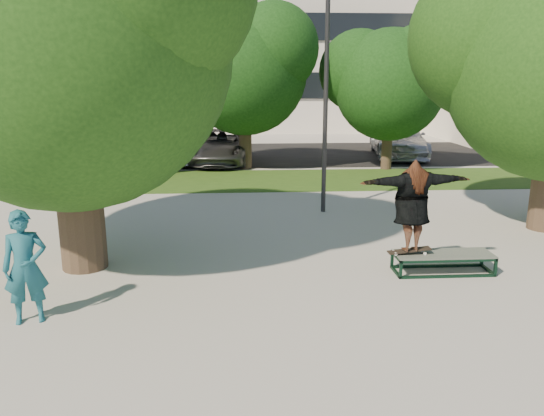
{
  "coord_description": "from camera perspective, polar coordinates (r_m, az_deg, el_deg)",
  "views": [
    {
      "loc": [
        -1.24,
        -8.76,
        3.54
      ],
      "look_at": [
        -0.66,
        0.6,
        1.21
      ],
      "focal_mm": 35.0,
      "sensor_mm": 36.0,
      "label": 1
    }
  ],
  "objects": [
    {
      "name": "ground",
      "position": [
        9.53,
        4.2,
        -7.9
      ],
      "size": [
        120.0,
        120.0,
        0.0
      ],
      "primitive_type": "plane",
      "color": "#A6A299",
      "rests_on": "ground"
    },
    {
      "name": "grass_strip",
      "position": [
        18.73,
        3.38,
        3.06
      ],
      "size": [
        30.0,
        4.0,
        0.02
      ],
      "primitive_type": "cube",
      "color": "#244614",
      "rests_on": "ground"
    },
    {
      "name": "asphalt_strip",
      "position": [
        25.04,
        -0.69,
        5.83
      ],
      "size": [
        40.0,
        8.0,
        0.01
      ],
      "primitive_type": "cube",
      "color": "black",
      "rests_on": "ground"
    },
    {
      "name": "tree_left",
      "position": [
        10.35,
        -21.81,
        17.9
      ],
      "size": [
        6.96,
        5.95,
        7.12
      ],
      "color": "#38281E",
      "rests_on": "ground"
    },
    {
      "name": "bg_tree_left",
      "position": [
        20.54,
        -19.17,
        13.75
      ],
      "size": [
        5.28,
        4.51,
        5.77
      ],
      "color": "#38281E",
      "rests_on": "ground"
    },
    {
      "name": "bg_tree_mid",
      "position": [
        20.84,
        -3.22,
        15.24
      ],
      "size": [
        5.76,
        4.92,
        6.24
      ],
      "color": "#38281E",
      "rests_on": "ground"
    },
    {
      "name": "bg_tree_right",
      "position": [
        21.1,
        12.38,
        13.51
      ],
      "size": [
        5.04,
        4.31,
        5.43
      ],
      "color": "#38281E",
      "rests_on": "ground"
    },
    {
      "name": "lamppost",
      "position": [
        13.94,
        5.81,
        12.29
      ],
      "size": [
        0.25,
        0.15,
        6.11
      ],
      "color": "#2D2D30",
      "rests_on": "ground"
    },
    {
      "name": "office_building",
      "position": [
        40.99,
        -4.89,
        20.15
      ],
      "size": [
        30.0,
        14.12,
        16.0
      ],
      "color": "beige",
      "rests_on": "ground"
    },
    {
      "name": "grind_box",
      "position": [
        10.36,
        17.89,
        -5.61
      ],
      "size": [
        1.8,
        0.6,
        0.38
      ],
      "color": "black",
      "rests_on": "ground"
    },
    {
      "name": "skater_rig",
      "position": [
        9.84,
        14.84,
        0.25
      ],
      "size": [
        2.11,
        0.81,
        1.75
      ],
      "rotation": [
        0.0,
        0.0,
        3.26
      ],
      "color": "white",
      "rests_on": "grind_box"
    },
    {
      "name": "bystander",
      "position": [
        8.53,
        -25.0,
        -5.79
      ],
      "size": [
        0.71,
        0.57,
        1.7
      ],
      "primitive_type": "imported",
      "rotation": [
        0.0,
        0.0,
        0.3
      ],
      "color": "#1B5A69",
      "rests_on": "ground"
    },
    {
      "name": "car_silver_a",
      "position": [
        22.73,
        -10.77,
        6.56
      ],
      "size": [
        2.11,
        4.33,
        1.42
      ],
      "primitive_type": "imported",
      "rotation": [
        0.0,
        0.0,
        0.1
      ],
      "color": "silver",
      "rests_on": "asphalt_strip"
    },
    {
      "name": "car_dark",
      "position": [
        22.74,
        -13.13,
        6.59
      ],
      "size": [
        2.15,
        4.82,
        1.54
      ],
      "primitive_type": "imported",
      "rotation": [
        0.0,
        0.0,
        0.12
      ],
      "color": "black",
      "rests_on": "asphalt_strip"
    },
    {
      "name": "car_grey",
      "position": [
        22.45,
        -5.51,
        6.6
      ],
      "size": [
        2.71,
        5.16,
        1.38
      ],
      "primitive_type": "imported",
      "rotation": [
        0.0,
        0.0,
        -0.09
      ],
      "color": "#56555A",
      "rests_on": "asphalt_strip"
    },
    {
      "name": "car_silver_b",
      "position": [
        25.01,
        13.4,
        7.24
      ],
      "size": [
        2.92,
        5.64,
        1.56
      ],
      "primitive_type": "imported",
      "rotation": [
        0.0,
        0.0,
        -0.14
      ],
      "color": "silver",
      "rests_on": "asphalt_strip"
    }
  ]
}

